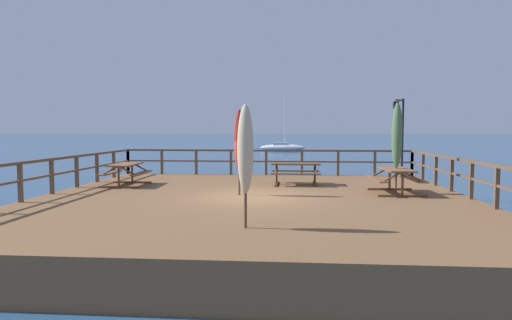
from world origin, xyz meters
name	(u,v)px	position (x,y,z in m)	size (l,w,h in m)	color
ground_plane	(253,227)	(0.00, 0.00, 0.00)	(600.00, 600.00, 0.00)	navy
wooden_deck	(253,212)	(0.00, 0.00, 0.45)	(12.54, 12.76, 0.90)	brown
railing_waterside_far	(266,158)	(0.00, 6.23, 1.63)	(12.34, 0.10, 1.09)	brown
railing_side_left	(52,170)	(-6.12, 0.00, 1.63)	(0.10, 12.56, 1.09)	brown
railing_side_right	(472,173)	(6.12, 0.00, 1.63)	(0.10, 12.56, 1.09)	brown
picnic_table_front_right	(396,175)	(4.28, 0.98, 1.45)	(1.46, 1.89, 0.78)	brown
picnic_table_mid_left	(126,170)	(-4.65, 2.16, 1.45)	(1.47, 1.81, 0.78)	brown
picnic_table_mid_centre	(296,169)	(1.24, 2.91, 1.45)	(1.71, 1.40, 0.78)	brown
patio_umbrella_tall_back_left	(397,136)	(4.29, 1.00, 2.65)	(0.32, 0.32, 2.76)	#4C3828
patio_umbrella_short_mid	(245,150)	(0.22, -4.15, 2.45)	(0.32, 0.32, 2.45)	#4C3828
patio_umbrella_short_front	(239,141)	(-0.44, 0.26, 2.52)	(0.32, 0.32, 2.55)	#4C3828
lamp_post_hooked	(400,125)	(5.44, 5.53, 3.01)	(0.52, 0.55, 3.20)	black
sailboat_distant	(282,147)	(-0.29, 46.79, 0.51)	(6.05, 1.88, 7.72)	silver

